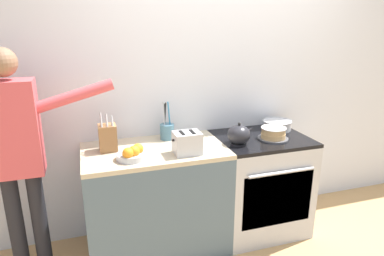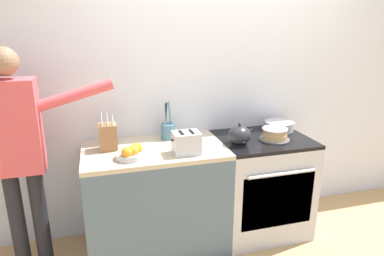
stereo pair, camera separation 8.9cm
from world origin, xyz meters
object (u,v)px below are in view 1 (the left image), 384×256
object	(u,v)px
mixing_bowl	(277,125)
person_baker	(17,147)
toaster	(187,143)
tea_kettle	(239,135)
fruit_bowl	(132,154)
layer_cake	(273,134)
knife_block	(108,137)
stove_range	(259,183)
utensil_crock	(167,131)

from	to	relation	value
mixing_bowl	person_baker	size ratio (longest dim) A/B	0.16
mixing_bowl	toaster	world-z (taller)	toaster
tea_kettle	fruit_bowl	world-z (taller)	tea_kettle
layer_cake	knife_block	distance (m)	1.35
tea_kettle	fruit_bowl	distance (m)	0.87
knife_block	fruit_bowl	world-z (taller)	knife_block
fruit_bowl	layer_cake	bearing A→B (deg)	4.27
knife_block	toaster	world-z (taller)	knife_block
stove_range	knife_block	distance (m)	1.39
fruit_bowl	toaster	world-z (taller)	toaster
fruit_bowl	person_baker	xyz separation A→B (m)	(-0.76, 0.17, 0.08)
utensil_crock	person_baker	world-z (taller)	person_baker
knife_block	toaster	bearing A→B (deg)	-23.87
mixing_bowl	knife_block	size ratio (longest dim) A/B	0.89
knife_block	tea_kettle	bearing A→B (deg)	-9.78
utensil_crock	mixing_bowl	bearing A→B (deg)	-2.74
mixing_bowl	utensil_crock	size ratio (longest dim) A/B	0.80
stove_range	knife_block	size ratio (longest dim) A/B	2.95
layer_cake	mixing_bowl	world-z (taller)	layer_cake
stove_range	toaster	size ratio (longest dim) A/B	4.09
person_baker	fruit_bowl	bearing A→B (deg)	-1.48
tea_kettle	utensil_crock	distance (m)	0.60
utensil_crock	tea_kettle	bearing A→B (deg)	-29.19
person_baker	mixing_bowl	bearing A→B (deg)	14.72
tea_kettle	utensil_crock	world-z (taller)	utensil_crock
tea_kettle	toaster	size ratio (longest dim) A/B	1.05
stove_range	tea_kettle	bearing A→B (deg)	-159.59
utensil_crock	fruit_bowl	world-z (taller)	utensil_crock
utensil_crock	knife_block	bearing A→B (deg)	-166.58
tea_kettle	person_baker	distance (m)	1.63
fruit_bowl	person_baker	bearing A→B (deg)	167.74
knife_block	utensil_crock	bearing A→B (deg)	13.42
toaster	person_baker	world-z (taller)	person_baker
stove_range	fruit_bowl	distance (m)	1.24
mixing_bowl	knife_block	xyz separation A→B (m)	(-1.51, -0.07, 0.06)
layer_cake	toaster	xyz separation A→B (m)	(-0.79, -0.09, 0.03)
fruit_bowl	toaster	distance (m)	0.41
stove_range	mixing_bowl	xyz separation A→B (m)	(0.23, 0.15, 0.48)
tea_kettle	utensil_crock	size ratio (longest dim) A/B	0.69
mixing_bowl	person_baker	bearing A→B (deg)	-176.07
utensil_crock	person_baker	size ratio (longest dim) A/B	0.20
stove_range	tea_kettle	xyz separation A→B (m)	(-0.26, -0.10, 0.52)
stove_range	utensil_crock	world-z (taller)	utensil_crock
knife_block	fruit_bowl	size ratio (longest dim) A/B	1.43
stove_range	layer_cake	size ratio (longest dim) A/B	3.46
toaster	stove_range	bearing A→B (deg)	13.20
mixing_bowl	knife_block	world-z (taller)	knife_block
mixing_bowl	utensil_crock	world-z (taller)	utensil_crock
layer_cake	utensil_crock	world-z (taller)	utensil_crock
tea_kettle	person_baker	size ratio (longest dim) A/B	0.14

